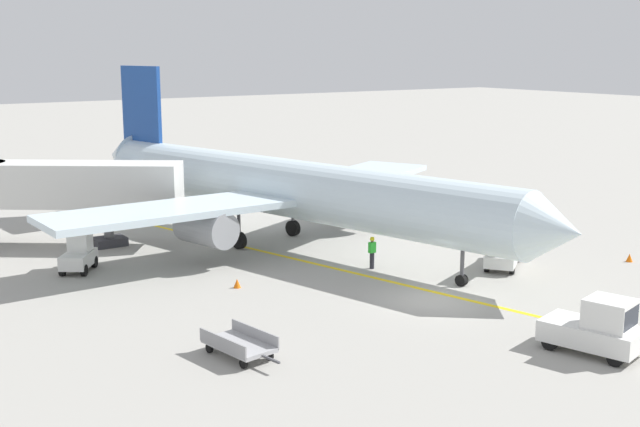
{
  "coord_description": "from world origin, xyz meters",
  "views": [
    {
      "loc": [
        -24.07,
        -26.84,
        11.24
      ],
      "look_at": [
        -0.13,
        9.18,
        2.5
      ],
      "focal_mm": 45.96,
      "sensor_mm": 36.0,
      "label": 1
    }
  ],
  "objects_px": {
    "airliner": "(284,188)",
    "safety_cone_nose_left": "(629,258)",
    "pushback_tug": "(597,328)",
    "baggage_tug_near_wing": "(79,253)",
    "jet_bridge": "(52,185)",
    "ground_crew_marshaller": "(372,252)",
    "safety_cone_nose_right": "(237,283)",
    "belt_loader_forward_hold": "(503,253)",
    "baggage_cart_loaded": "(239,344)"
  },
  "relations": [
    {
      "from": "jet_bridge",
      "to": "ground_crew_marshaller",
      "type": "relative_size",
      "value": 6.97
    },
    {
      "from": "baggage_tug_near_wing",
      "to": "jet_bridge",
      "type": "bearing_deg",
      "value": 84.65
    },
    {
      "from": "jet_bridge",
      "to": "ground_crew_marshaller",
      "type": "distance_m",
      "value": 18.96
    },
    {
      "from": "jet_bridge",
      "to": "safety_cone_nose_right",
      "type": "distance_m",
      "value": 14.66
    },
    {
      "from": "pushback_tug",
      "to": "safety_cone_nose_right",
      "type": "bearing_deg",
      "value": 115.51
    },
    {
      "from": "jet_bridge",
      "to": "safety_cone_nose_right",
      "type": "relative_size",
      "value": 26.93
    },
    {
      "from": "airliner",
      "to": "safety_cone_nose_right",
      "type": "xyz_separation_m",
      "value": [
        -6.26,
        -5.98,
        -3.2
      ]
    },
    {
      "from": "belt_loader_forward_hold",
      "to": "ground_crew_marshaller",
      "type": "xyz_separation_m",
      "value": [
        -5.87,
        3.56,
        0.13
      ]
    },
    {
      "from": "airliner",
      "to": "safety_cone_nose_left",
      "type": "height_order",
      "value": "airliner"
    },
    {
      "from": "airliner",
      "to": "safety_cone_nose_right",
      "type": "bearing_deg",
      "value": -136.32
    },
    {
      "from": "jet_bridge",
      "to": "pushback_tug",
      "type": "bearing_deg",
      "value": -67.34
    },
    {
      "from": "baggage_tug_near_wing",
      "to": "belt_loader_forward_hold",
      "type": "distance_m",
      "value": 21.95
    },
    {
      "from": "pushback_tug",
      "to": "safety_cone_nose_left",
      "type": "distance_m",
      "value": 14.86
    },
    {
      "from": "pushback_tug",
      "to": "baggage_tug_near_wing",
      "type": "xyz_separation_m",
      "value": [
        -12.51,
        22.28,
        -0.07
      ]
    },
    {
      "from": "belt_loader_forward_hold",
      "to": "safety_cone_nose_left",
      "type": "relative_size",
      "value": 10.8
    },
    {
      "from": "ground_crew_marshaller",
      "to": "baggage_cart_loaded",
      "type": "bearing_deg",
      "value": -148.32
    },
    {
      "from": "baggage_tug_near_wing",
      "to": "baggage_cart_loaded",
      "type": "height_order",
      "value": "baggage_tug_near_wing"
    },
    {
      "from": "pushback_tug",
      "to": "belt_loader_forward_hold",
      "type": "distance_m",
      "value": 12.36
    },
    {
      "from": "baggage_tug_near_wing",
      "to": "safety_cone_nose_right",
      "type": "xyz_separation_m",
      "value": [
        5.32,
        -7.2,
        -0.71
      ]
    },
    {
      "from": "jet_bridge",
      "to": "baggage_cart_loaded",
      "type": "distance_m",
      "value": 21.66
    },
    {
      "from": "belt_loader_forward_hold",
      "to": "safety_cone_nose_left",
      "type": "distance_m",
      "value": 7.17
    },
    {
      "from": "pushback_tug",
      "to": "baggage_tug_near_wing",
      "type": "height_order",
      "value": "pushback_tug"
    },
    {
      "from": "jet_bridge",
      "to": "belt_loader_forward_hold",
      "type": "relative_size",
      "value": 2.49
    },
    {
      "from": "safety_cone_nose_left",
      "to": "safety_cone_nose_right",
      "type": "height_order",
      "value": "same"
    },
    {
      "from": "belt_loader_forward_hold",
      "to": "pushback_tug",
      "type": "bearing_deg",
      "value": -119.84
    },
    {
      "from": "pushback_tug",
      "to": "baggage_cart_loaded",
      "type": "distance_m",
      "value": 13.38
    },
    {
      "from": "airliner",
      "to": "pushback_tug",
      "type": "bearing_deg",
      "value": -87.46
    },
    {
      "from": "belt_loader_forward_hold",
      "to": "safety_cone_nose_right",
      "type": "bearing_deg",
      "value": 161.93
    },
    {
      "from": "safety_cone_nose_right",
      "to": "jet_bridge",
      "type": "bearing_deg",
      "value": 109.33
    },
    {
      "from": "ground_crew_marshaller",
      "to": "jet_bridge",
      "type": "bearing_deg",
      "value": 130.55
    },
    {
      "from": "belt_loader_forward_hold",
      "to": "baggage_cart_loaded",
      "type": "distance_m",
      "value": 17.84
    },
    {
      "from": "airliner",
      "to": "jet_bridge",
      "type": "xyz_separation_m",
      "value": [
        -10.99,
        7.5,
        0.12
      ]
    },
    {
      "from": "airliner",
      "to": "baggage_tug_near_wing",
      "type": "height_order",
      "value": "airliner"
    },
    {
      "from": "pushback_tug",
      "to": "baggage_cart_loaded",
      "type": "height_order",
      "value": "pushback_tug"
    },
    {
      "from": "baggage_tug_near_wing",
      "to": "belt_loader_forward_hold",
      "type": "relative_size",
      "value": 0.57
    },
    {
      "from": "jet_bridge",
      "to": "baggage_tug_near_wing",
      "type": "relative_size",
      "value": 4.38
    },
    {
      "from": "baggage_tug_near_wing",
      "to": "safety_cone_nose_right",
      "type": "height_order",
      "value": "baggage_tug_near_wing"
    },
    {
      "from": "safety_cone_nose_right",
      "to": "belt_loader_forward_hold",
      "type": "bearing_deg",
      "value": -18.07
    },
    {
      "from": "jet_bridge",
      "to": "ground_crew_marshaller",
      "type": "xyz_separation_m",
      "value": [
        12.21,
        -14.27,
        -2.63
      ]
    },
    {
      "from": "airliner",
      "to": "baggage_tug_near_wing",
      "type": "xyz_separation_m",
      "value": [
        -11.58,
        1.23,
        -2.49
      ]
    },
    {
      "from": "pushback_tug",
      "to": "baggage_tug_near_wing",
      "type": "relative_size",
      "value": 1.47
    },
    {
      "from": "airliner",
      "to": "safety_cone_nose_left",
      "type": "distance_m",
      "value": 19.29
    },
    {
      "from": "belt_loader_forward_hold",
      "to": "ground_crew_marshaller",
      "type": "distance_m",
      "value": 6.86
    },
    {
      "from": "pushback_tug",
      "to": "safety_cone_nose_left",
      "type": "height_order",
      "value": "pushback_tug"
    },
    {
      "from": "airliner",
      "to": "belt_loader_forward_hold",
      "type": "distance_m",
      "value": 12.8
    },
    {
      "from": "safety_cone_nose_left",
      "to": "jet_bridge",
      "type": "bearing_deg",
      "value": 139.75
    },
    {
      "from": "baggage_tug_near_wing",
      "to": "belt_loader_forward_hold",
      "type": "height_order",
      "value": "belt_loader_forward_hold"
    },
    {
      "from": "airliner",
      "to": "safety_cone_nose_right",
      "type": "relative_size",
      "value": 79.38
    },
    {
      "from": "ground_crew_marshaller",
      "to": "safety_cone_nose_left",
      "type": "relative_size",
      "value": 3.86
    },
    {
      "from": "pushback_tug",
      "to": "safety_cone_nose_right",
      "type": "height_order",
      "value": "pushback_tug"
    }
  ]
}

